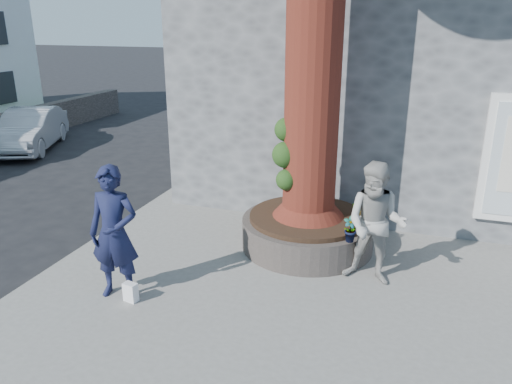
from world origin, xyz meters
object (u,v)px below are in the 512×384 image
(planter, at_px, (307,231))
(car_silver, at_px, (30,130))
(man, at_px, (114,233))
(woman, at_px, (376,224))

(planter, distance_m, car_silver, 10.91)
(planter, relative_size, man, 1.17)
(woman, relative_size, car_silver, 0.49)
(woman, height_order, car_silver, woman)
(woman, bearing_deg, car_silver, 160.27)
(planter, height_order, car_silver, car_silver)
(planter, height_order, woman, woman)
(woman, distance_m, car_silver, 12.39)
(planter, xyz_separation_m, man, (-2.23, -2.48, 0.69))
(woman, xyz_separation_m, car_silver, (-11.19, 5.32, -0.43))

